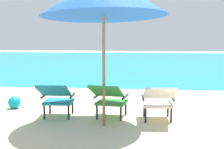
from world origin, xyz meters
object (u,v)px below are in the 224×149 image
Objects in this scene: lounge_chair_right at (158,100)px; beach_ball at (14,102)px; lounge_chair_left at (57,97)px; lounge_chair_center at (109,98)px.

lounge_chair_right reaches higher than beach_ball.
beach_ball is at bearing 147.07° from lounge_chair_left.
beach_ball is at bearing 162.23° from lounge_chair_center.
lounge_chair_left is at bearing -176.54° from lounge_chair_center.
lounge_chair_left is at bearing -32.93° from beach_ball.
beach_ball is (-1.10, 0.71, -0.28)m from lounge_chair_left.
lounge_chair_left and lounge_chair_center have the same top height.
beach_ball is at bearing 165.73° from lounge_chair_right.
lounge_chair_right is 3.54× the size of beach_ball.
lounge_chair_center is 2.17m from beach_ball.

